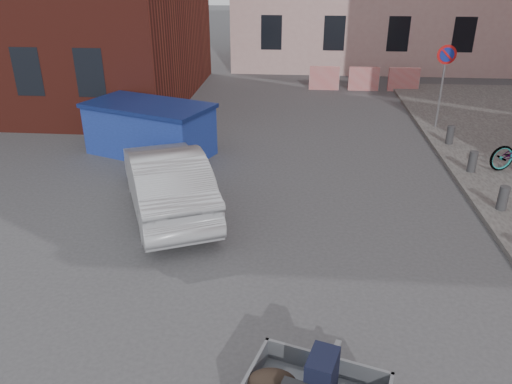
# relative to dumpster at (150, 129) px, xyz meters

# --- Properties ---
(ground) EXTENTS (120.00, 120.00, 0.00)m
(ground) POSITION_rel_dumpster_xyz_m (2.79, -6.50, -0.75)
(ground) COLOR #38383A
(ground) RESTS_ON ground
(no_parking_sign) EXTENTS (0.60, 0.09, 2.65)m
(no_parking_sign) POSITION_rel_dumpster_xyz_m (8.79, 2.98, 1.26)
(no_parking_sign) COLOR gray
(no_parking_sign) RESTS_ON sidewalk
(bollards) EXTENTS (0.22, 9.02, 0.55)m
(bollards) POSITION_rel_dumpster_xyz_m (8.79, -3.10, -0.36)
(bollards) COLOR #3A3A3D
(bollards) RESTS_ON sidewalk
(barriers) EXTENTS (4.70, 0.18, 1.00)m
(barriers) POSITION_rel_dumpster_xyz_m (6.99, 8.50, -0.25)
(barriers) COLOR red
(barriers) RESTS_ON ground
(dumpster) EXTENTS (3.98, 3.00, 1.49)m
(dumpster) POSITION_rel_dumpster_xyz_m (0.00, 0.00, 0.00)
(dumpster) COLOR #1F3796
(dumpster) RESTS_ON ground
(silver_car) EXTENTS (3.19, 4.70, 1.47)m
(silver_car) POSITION_rel_dumpster_xyz_m (1.39, -3.52, -0.02)
(silver_car) COLOR #A3A5AA
(silver_car) RESTS_ON ground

